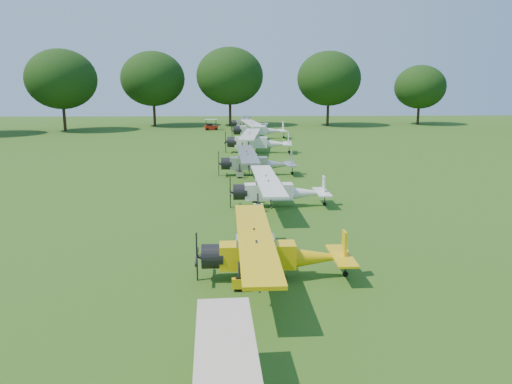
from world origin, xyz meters
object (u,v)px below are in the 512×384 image
(aircraft_4, at_px, (254,161))
(aircraft_7, at_px, (248,122))
(aircraft_2, at_px, (269,251))
(aircraft_3, at_px, (276,189))
(aircraft_6, at_px, (257,129))
(aircraft_5, at_px, (256,140))
(golf_cart, at_px, (211,126))

(aircraft_4, height_order, aircraft_7, aircraft_4)
(aircraft_2, height_order, aircraft_7, aircraft_2)
(aircraft_3, relative_size, aircraft_6, 0.83)
(aircraft_3, xyz_separation_m, aircraft_6, (0.12, 36.07, 0.22))
(aircraft_4, bearing_deg, aircraft_3, -86.71)
(aircraft_5, relative_size, aircraft_7, 1.20)
(aircraft_6, distance_m, golf_cart, 13.73)
(aircraft_2, bearing_deg, aircraft_5, 87.34)
(golf_cart, bearing_deg, aircraft_6, -72.03)
(aircraft_2, bearing_deg, aircraft_3, 82.92)
(aircraft_2, xyz_separation_m, golf_cart, (-5.51, 59.18, -0.56))
(aircraft_5, bearing_deg, aircraft_2, -85.60)
(aircraft_4, xyz_separation_m, aircraft_7, (0.19, 39.06, -0.07))
(golf_cart, bearing_deg, aircraft_7, 1.56)
(aircraft_2, distance_m, aircraft_5, 34.22)
(aircraft_5, bearing_deg, aircraft_3, -83.46)
(aircraft_5, height_order, golf_cart, aircraft_5)
(aircraft_2, distance_m, aircraft_3, 11.20)
(aircraft_6, xyz_separation_m, aircraft_7, (-0.92, 13.27, -0.24))
(aircraft_2, xyz_separation_m, aircraft_3, (1.07, 11.15, 0.00))
(aircraft_3, relative_size, aircraft_7, 1.02)
(aircraft_7, height_order, golf_cart, aircraft_7)
(aircraft_2, relative_size, aircraft_5, 0.85)
(aircraft_2, bearing_deg, golf_cart, 93.71)
(aircraft_2, height_order, aircraft_3, aircraft_3)
(aircraft_2, xyz_separation_m, aircraft_7, (0.26, 60.49, -0.02))
(aircraft_6, bearing_deg, aircraft_7, 87.27)
(golf_cart, bearing_deg, aircraft_2, -95.93)
(aircraft_3, bearing_deg, aircraft_5, 88.49)
(aircraft_5, height_order, aircraft_7, aircraft_5)
(aircraft_3, xyz_separation_m, aircraft_5, (-0.44, 23.06, 0.19))
(aircraft_5, xyz_separation_m, aircraft_6, (0.55, 13.01, 0.03))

